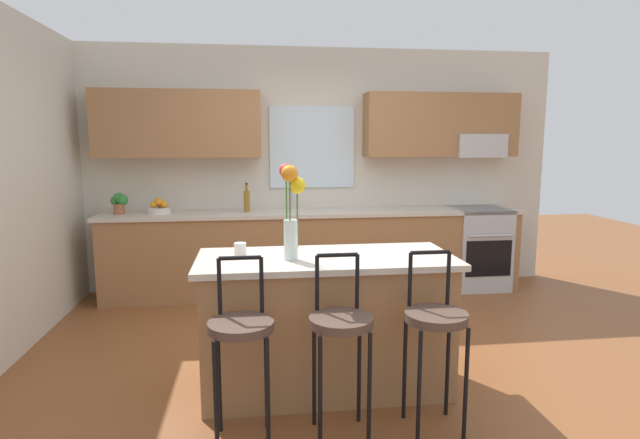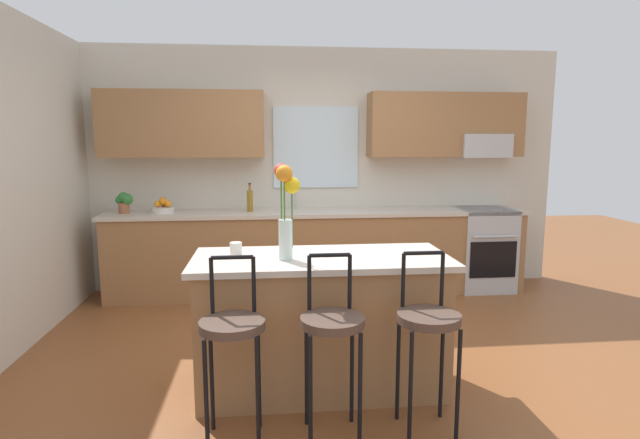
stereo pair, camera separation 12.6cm
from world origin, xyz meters
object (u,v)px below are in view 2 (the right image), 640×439
at_px(bar_stool_middle, 332,329).
at_px(bar_stool_near, 232,333).
at_px(bar_stool_far, 428,326).
at_px(fruit_bowl_oranges, 163,208).
at_px(mug_ceramic, 236,249).
at_px(potted_plant_small, 124,201).
at_px(oven_range, 482,249).
at_px(bottle_olive_oil, 250,200).
at_px(flower_vase, 286,203).
at_px(kitchen_island, 321,322).

bearing_deg(bar_stool_middle, bar_stool_near, 180.00).
xyz_separation_m(bar_stool_far, fruit_bowl_oranges, (-2.01, 2.80, 0.34)).
xyz_separation_m(mug_ceramic, fruit_bowl_oranges, (-0.89, 2.15, 0.01)).
bearing_deg(bar_stool_middle, potted_plant_small, 123.49).
distance_m(bar_stool_middle, bar_stool_far, 0.55).
relative_size(fruit_bowl_oranges, potted_plant_small, 1.08).
relative_size(oven_range, bar_stool_far, 0.88).
height_order(bar_stool_middle, bottle_olive_oil, bottle_olive_oil).
distance_m(flower_vase, fruit_bowl_oranges, 2.62).
relative_size(bar_stool_near, bar_stool_middle, 1.00).
bearing_deg(mug_ceramic, bar_stool_near, -88.92).
xyz_separation_m(bar_stool_middle, mug_ceramic, (-0.56, 0.65, 0.33)).
height_order(bar_stool_far, flower_vase, flower_vase).
xyz_separation_m(kitchen_island, bar_stool_near, (-0.55, -0.58, 0.17)).
distance_m(bar_stool_middle, mug_ceramic, 0.92).
xyz_separation_m(oven_range, fruit_bowl_oranges, (-3.53, 0.03, 0.51)).
distance_m(mug_ceramic, potted_plant_small, 2.50).
bearing_deg(bar_stool_near, flower_vase, 57.98).
xyz_separation_m(kitchen_island, bar_stool_far, (0.55, -0.58, 0.17)).
height_order(oven_range, kitchen_island, same).
xyz_separation_m(flower_vase, potted_plant_small, (-1.62, 2.29, -0.24)).
bearing_deg(oven_range, flower_vase, -135.49).
height_order(kitchen_island, bottle_olive_oil, bottle_olive_oil).
distance_m(kitchen_island, bar_stool_near, 0.82).
height_order(bar_stool_near, bar_stool_far, same).
distance_m(bar_stool_near, bar_stool_far, 1.10).
height_order(oven_range, bottle_olive_oil, bottle_olive_oil).
bearing_deg(potted_plant_small, fruit_bowl_oranges, 0.81).
distance_m(bar_stool_middle, fruit_bowl_oranges, 3.18).
height_order(kitchen_island, fruit_bowl_oranges, fruit_bowl_oranges).
distance_m(fruit_bowl_oranges, potted_plant_small, 0.40).
bearing_deg(flower_vase, potted_plant_small, 125.24).
bearing_deg(flower_vase, kitchen_island, 17.39).
bearing_deg(mug_ceramic, kitchen_island, -7.45).
distance_m(kitchen_island, fruit_bowl_oranges, 2.70).
relative_size(kitchen_island, bar_stool_middle, 1.63).
distance_m(oven_range, bar_stool_middle, 3.47).
relative_size(flower_vase, fruit_bowl_oranges, 2.56).
distance_m(oven_range, bar_stool_near, 3.82).
relative_size(bar_stool_near, potted_plant_small, 4.67).
bearing_deg(bar_stool_near, oven_range, 46.60).
distance_m(bottle_olive_oil, potted_plant_small, 1.31).
height_order(oven_range, bar_stool_middle, bar_stool_middle).
bearing_deg(kitchen_island, mug_ceramic, 172.55).
relative_size(bar_stool_near, bar_stool_far, 1.00).
relative_size(bar_stool_far, potted_plant_small, 4.67).
distance_m(flower_vase, potted_plant_small, 2.81).
height_order(mug_ceramic, bottle_olive_oil, bottle_olive_oil).
distance_m(bar_stool_near, fruit_bowl_oranges, 2.96).
height_order(kitchen_island, bar_stool_middle, bar_stool_middle).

